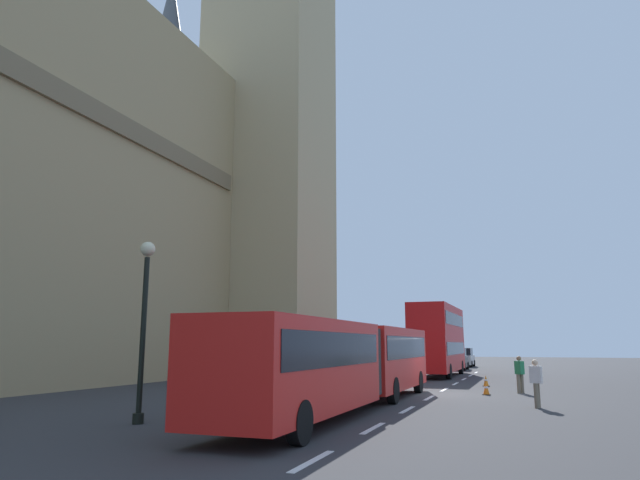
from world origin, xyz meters
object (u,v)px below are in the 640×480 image
pedestrian_near_cones (536,382)px  double_decker_bus (438,337)px  traffic_cone_west (486,388)px  traffic_cone_middle (486,381)px  sedan_lead (456,359)px  articulated_bus (348,358)px  pedestrian_by_kerb (520,373)px  sedan_trailing (464,358)px  street_lamp (144,316)px

pedestrian_near_cones → double_decker_bus: bearing=18.0°
traffic_cone_west → traffic_cone_middle: bearing=4.0°
double_decker_bus → sedan_lead: bearing=0.2°
articulated_bus → double_decker_bus: size_ratio=1.64×
articulated_bus → pedestrian_near_cones: size_ratio=10.61×
articulated_bus → traffic_cone_west: bearing=-29.3°
articulated_bus → pedestrian_by_kerb: (8.80, -5.60, -0.83)m
articulated_bus → double_decker_bus: double_decker_bus is taller
double_decker_bus → pedestrian_by_kerb: bearing=-156.7°
sedan_lead → double_decker_bus: bearing=-179.8°
double_decker_bus → traffic_cone_middle: size_ratio=18.84×
sedan_lead → traffic_cone_west: 25.06m
sedan_lead → traffic_cone_middle: size_ratio=7.59×
sedan_lead → pedestrian_by_kerb: size_ratio=2.60×
double_decker_bus → sedan_trailing: 17.68m
sedan_trailing → pedestrian_by_kerb: 31.12m
traffic_cone_middle → pedestrian_by_kerb: pedestrian_by_kerb is taller
sedan_trailing → pedestrian_near_cones: size_ratio=2.60×
sedan_lead → street_lamp: street_lamp is taller
double_decker_bus → pedestrian_near_cones: size_ratio=6.47×
articulated_bus → pedestrian_by_kerb: bearing=-32.5°
articulated_bus → pedestrian_near_cones: bearing=-67.6°
pedestrian_near_cones → traffic_cone_middle: bearing=13.5°
sedan_trailing → traffic_cone_west: bearing=-172.4°
street_lamp → pedestrian_by_kerb: (14.44, -10.11, -2.14)m
sedan_trailing → street_lamp: 45.29m
double_decker_bus → articulated_bus: bearing=-180.0°
double_decker_bus → pedestrian_near_cones: (-19.22, -6.25, -1.80)m
articulated_bus → traffic_cone_middle: size_ratio=30.92×
double_decker_bus → street_lamp: (-27.44, 4.50, 0.35)m
traffic_cone_west → street_lamp: street_lamp is taller
traffic_cone_west → street_lamp: size_ratio=0.11×
double_decker_bus → sedan_lead: 10.49m
street_lamp → traffic_cone_west: bearing=-33.6°
double_decker_bus → pedestrian_near_cones: double_decker_bus is taller
sedan_lead → sedan_trailing: 7.26m
articulated_bus → pedestrian_near_cones: (2.58, -6.25, -0.83)m
traffic_cone_middle → articulated_bus: bearing=163.6°
sedan_lead → pedestrian_near_cones: sedan_lead is taller
sedan_lead → traffic_cone_west: (-24.70, -4.21, -0.63)m
pedestrian_near_cones → pedestrian_by_kerb: 6.25m
traffic_cone_middle → street_lamp: size_ratio=0.11×
articulated_bus → pedestrian_near_cones: 6.81m
pedestrian_by_kerb → pedestrian_near_cones: bearing=-174.1°
street_lamp → sedan_lead: bearing=-6.7°
articulated_bus → traffic_cone_middle: bearing=-16.4°
double_decker_bus → pedestrian_by_kerb: 14.27m
sedan_lead → pedestrian_by_kerb: bearing=-166.4°
street_lamp → pedestrian_near_cones: (8.22, -10.75, -2.14)m
sedan_lead → street_lamp: bearing=173.3°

